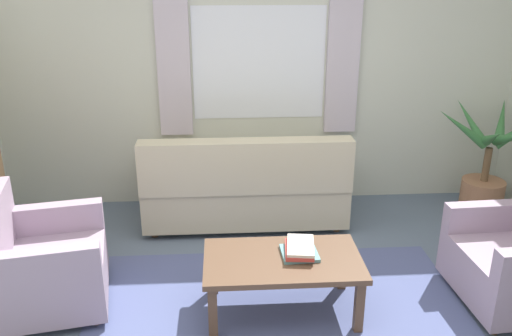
{
  "coord_description": "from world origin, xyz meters",
  "views": [
    {
      "loc": [
        -0.37,
        -3.02,
        2.33
      ],
      "look_at": [
        -0.13,
        0.7,
        0.92
      ],
      "focal_mm": 37.15,
      "sensor_mm": 36.0,
      "label": 1
    }
  ],
  "objects_px": {
    "coffee_table": "(283,265)",
    "book_stack_on_table": "(300,250)",
    "couch": "(245,188)",
    "armchair_left": "(37,263)",
    "potted_plant": "(486,172)"
  },
  "relations": [
    {
      "from": "coffee_table",
      "to": "book_stack_on_table",
      "type": "relative_size",
      "value": 3.3
    },
    {
      "from": "book_stack_on_table",
      "to": "coffee_table",
      "type": "bearing_deg",
      "value": -160.87
    },
    {
      "from": "armchair_left",
      "to": "couch",
      "type": "bearing_deg",
      "value": -61.44
    },
    {
      "from": "armchair_left",
      "to": "potted_plant",
      "type": "xyz_separation_m",
      "value": [
        3.94,
        1.34,
        0.08
      ]
    },
    {
      "from": "coffee_table",
      "to": "book_stack_on_table",
      "type": "xyz_separation_m",
      "value": [
        0.12,
        0.04,
        0.09
      ]
    },
    {
      "from": "couch",
      "to": "book_stack_on_table",
      "type": "distance_m",
      "value": 1.44
    },
    {
      "from": "armchair_left",
      "to": "book_stack_on_table",
      "type": "distance_m",
      "value": 1.87
    },
    {
      "from": "book_stack_on_table",
      "to": "potted_plant",
      "type": "relative_size",
      "value": 0.3
    },
    {
      "from": "armchair_left",
      "to": "coffee_table",
      "type": "relative_size",
      "value": 0.89
    },
    {
      "from": "armchair_left",
      "to": "potted_plant",
      "type": "relative_size",
      "value": 0.88
    },
    {
      "from": "armchair_left",
      "to": "coffee_table",
      "type": "height_order",
      "value": "armchair_left"
    },
    {
      "from": "book_stack_on_table",
      "to": "potted_plant",
      "type": "xyz_separation_m",
      "value": [
        2.07,
        1.49,
        -0.04
      ]
    },
    {
      "from": "coffee_table",
      "to": "couch",
      "type": "bearing_deg",
      "value": 97.75
    },
    {
      "from": "coffee_table",
      "to": "book_stack_on_table",
      "type": "distance_m",
      "value": 0.16
    },
    {
      "from": "book_stack_on_table",
      "to": "armchair_left",
      "type": "bearing_deg",
      "value": 175.47
    }
  ]
}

